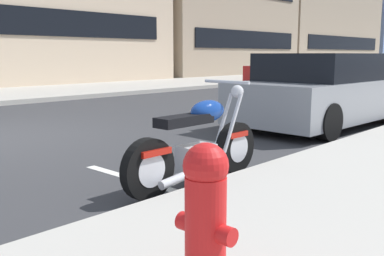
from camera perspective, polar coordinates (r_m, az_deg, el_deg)
sidewalk_far_curb at (r=20.98m, az=-1.02°, el=5.79°), size 120.00×5.00×0.14m
parking_stall_stripe at (r=4.88m, az=-5.56°, el=-7.08°), size 0.12×2.20×0.01m
parked_motorcycle at (r=4.73m, az=0.76°, el=-2.38°), size 1.97×0.62×1.10m
parked_car_at_intersection at (r=9.02m, az=16.33°, el=4.50°), size 4.11×2.02×1.41m
car_opposite_curb at (r=22.03m, az=11.63°, el=7.32°), size 4.40×2.04×1.43m
fire_hydrant at (r=2.37m, az=1.75°, el=-10.88°), size 0.24×0.36×0.80m
townhouse_corner_block at (r=43.89m, az=12.50°, el=14.37°), size 15.69×11.07×10.73m
townhouse_behind_pole at (r=56.37m, az=20.68°, el=11.52°), size 11.14×9.70×8.14m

